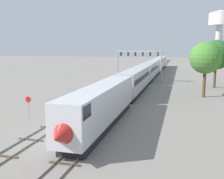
{
  "coord_description": "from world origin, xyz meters",
  "views": [
    {
      "loc": [
        10.54,
        -23.34,
        9.1
      ],
      "look_at": [
        1.0,
        12.0,
        3.0
      ],
      "focal_mm": 41.49,
      "sensor_mm": 36.0,
      "label": 1
    }
  ],
  "objects_px": {
    "stop_sign": "(29,104)",
    "passenger_train": "(149,71)",
    "trackside_tree_left": "(206,58)",
    "trackside_tree_mid": "(216,55)",
    "water_tower": "(220,23)",
    "signal_gantry": "(139,58)"
  },
  "relations": [
    {
      "from": "signal_gantry",
      "to": "trackside_tree_mid",
      "type": "bearing_deg",
      "value": -18.0
    },
    {
      "from": "water_tower",
      "to": "trackside_tree_left",
      "type": "bearing_deg",
      "value": -98.43
    },
    {
      "from": "water_tower",
      "to": "stop_sign",
      "type": "bearing_deg",
      "value": -109.59
    },
    {
      "from": "trackside_tree_left",
      "to": "signal_gantry",
      "type": "bearing_deg",
      "value": 129.81
    },
    {
      "from": "water_tower",
      "to": "trackside_tree_left",
      "type": "relative_size",
      "value": 2.47
    },
    {
      "from": "stop_sign",
      "to": "trackside_tree_mid",
      "type": "height_order",
      "value": "trackside_tree_mid"
    },
    {
      "from": "stop_sign",
      "to": "passenger_train",
      "type": "bearing_deg",
      "value": 76.76
    },
    {
      "from": "passenger_train",
      "to": "water_tower",
      "type": "relative_size",
      "value": 4.38
    },
    {
      "from": "passenger_train",
      "to": "trackside_tree_mid",
      "type": "height_order",
      "value": "trackside_tree_mid"
    },
    {
      "from": "passenger_train",
      "to": "stop_sign",
      "type": "distance_m",
      "value": 43.67
    },
    {
      "from": "trackside_tree_left",
      "to": "trackside_tree_mid",
      "type": "distance_m",
      "value": 12.36
    },
    {
      "from": "passenger_train",
      "to": "trackside_tree_left",
      "type": "xyz_separation_m",
      "value": [
        12.58,
        -21.59,
        4.45
      ]
    },
    {
      "from": "signal_gantry",
      "to": "trackside_tree_mid",
      "type": "xyz_separation_m",
      "value": [
        17.96,
        -5.84,
        1.04
      ]
    },
    {
      "from": "passenger_train",
      "to": "trackside_tree_mid",
      "type": "bearing_deg",
      "value": -31.52
    },
    {
      "from": "signal_gantry",
      "to": "passenger_train",
      "type": "bearing_deg",
      "value": 59.37
    },
    {
      "from": "passenger_train",
      "to": "trackside_tree_mid",
      "type": "relative_size",
      "value": 10.15
    },
    {
      "from": "trackside_tree_left",
      "to": "trackside_tree_mid",
      "type": "bearing_deg",
      "value": 75.31
    },
    {
      "from": "passenger_train",
      "to": "stop_sign",
      "type": "height_order",
      "value": "passenger_train"
    },
    {
      "from": "passenger_train",
      "to": "signal_gantry",
      "type": "relative_size",
      "value": 8.85
    },
    {
      "from": "passenger_train",
      "to": "signal_gantry",
      "type": "distance_m",
      "value": 5.72
    },
    {
      "from": "water_tower",
      "to": "stop_sign",
      "type": "relative_size",
      "value": 8.49
    },
    {
      "from": "water_tower",
      "to": "trackside_tree_mid",
      "type": "xyz_separation_m",
      "value": [
        -7.66,
        -60.92,
        -11.7
      ]
    }
  ]
}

